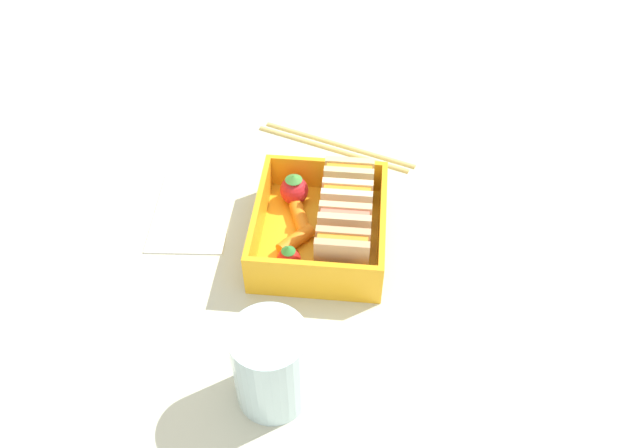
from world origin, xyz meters
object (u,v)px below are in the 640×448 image
at_px(strawberry_left, 294,190).
at_px(carrot_stick_left, 296,240).
at_px(chopstick_pair, 337,145).
at_px(strawberry_far_left, 289,258).
at_px(sandwich_center_left, 347,206).
at_px(carrot_stick_far_left, 300,218).
at_px(sandwich_left, 349,184).
at_px(drinking_glass, 271,365).
at_px(sandwich_center_right, 342,255).
at_px(sandwich_center, 344,230).
at_px(folded_napkin, 192,212).

height_order(strawberry_left, carrot_stick_left, strawberry_left).
bearing_deg(chopstick_pair, strawberry_far_left, -9.09).
bearing_deg(sandwich_center_left, carrot_stick_far_left, -86.35).
distance_m(sandwich_left, chopstick_pair, 0.12).
bearing_deg(strawberry_far_left, drinking_glass, 1.43).
distance_m(carrot_stick_far_left, carrot_stick_left, 0.03).
xyz_separation_m(sandwich_center_left, sandwich_center_right, (0.07, 0.00, 0.00)).
bearing_deg(sandwich_left, drinking_glass, -12.04).
height_order(sandwich_center, carrot_stick_far_left, sandwich_center).
xyz_separation_m(sandwich_left, drinking_glass, (0.24, -0.05, 0.01)).
height_order(chopstick_pair, drinking_glass, drinking_glass).
height_order(carrot_stick_far_left, carrot_stick_left, same).
relative_size(strawberry_left, carrot_stick_far_left, 0.90).
relative_size(strawberry_far_left, chopstick_pair, 0.15).
distance_m(sandwich_left, drinking_glass, 0.24).
height_order(strawberry_left, carrot_stick_far_left, strawberry_left).
distance_m(strawberry_left, carrot_stick_left, 0.07).
bearing_deg(sandwich_center, carrot_stick_left, -88.99).
height_order(sandwich_center_left, carrot_stick_far_left, sandwich_center_left).
height_order(carrot_stick_left, folded_napkin, carrot_stick_left).
height_order(sandwich_left, folded_napkin, sandwich_left).
xyz_separation_m(sandwich_center_right, carrot_stick_far_left, (-0.07, -0.05, -0.02)).
distance_m(strawberry_left, carrot_stick_far_left, 0.04).
bearing_deg(carrot_stick_left, strawberry_left, -171.80).
height_order(sandwich_center_right, carrot_stick_far_left, sandwich_center_right).
height_order(sandwich_center, carrot_stick_left, sandwich_center).
distance_m(sandwich_center_left, strawberry_far_left, 0.09).
relative_size(chopstick_pair, drinking_glass, 2.18).
bearing_deg(chopstick_pair, sandwich_center_right, 5.41).
bearing_deg(carrot_stick_far_left, sandwich_center_left, 93.65).
height_order(sandwich_center, folded_napkin, sandwich_center).
xyz_separation_m(strawberry_left, strawberry_far_left, (0.10, 0.01, -0.00)).
height_order(sandwich_left, drinking_glass, drinking_glass).
distance_m(sandwich_center_left, strawberry_left, 0.07).
distance_m(sandwich_center_right, drinking_glass, 0.14).
distance_m(sandwich_center_left, sandwich_center, 0.03).
bearing_deg(sandwich_center_right, sandwich_center, 180.00).
xyz_separation_m(sandwich_center_right, carrot_stick_left, (-0.03, -0.05, -0.02)).
bearing_deg(chopstick_pair, folded_napkin, -49.64).
xyz_separation_m(sandwich_center_right, strawberry_left, (-0.10, -0.06, -0.01)).
bearing_deg(sandwich_left, carrot_stick_left, -35.81).
relative_size(sandwich_left, strawberry_far_left, 1.81).
height_order(sandwich_center_right, chopstick_pair, sandwich_center_right).
bearing_deg(strawberry_left, sandwich_center, 42.64).
relative_size(sandwich_left, sandwich_center, 1.00).
xyz_separation_m(sandwich_center, sandwich_center_right, (0.03, 0.00, 0.00)).
relative_size(carrot_stick_far_left, carrot_stick_left, 0.98).
relative_size(sandwich_center_left, carrot_stick_far_left, 1.31).
xyz_separation_m(carrot_stick_left, strawberry_far_left, (0.03, -0.00, 0.01)).
bearing_deg(strawberry_far_left, chopstick_pair, 170.91).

